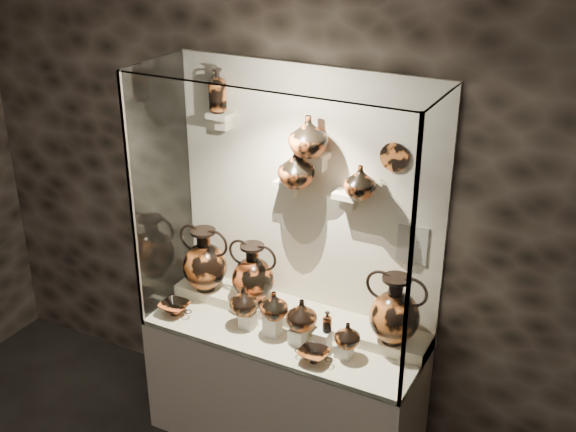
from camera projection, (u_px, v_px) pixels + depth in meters
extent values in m
cube|color=black|center=(309.00, 197.00, 4.31)|extent=(5.00, 0.02, 3.20)
cube|color=beige|center=(284.00, 389.00, 4.55)|extent=(1.70, 0.60, 0.80)
cube|color=#C4B898|center=(284.00, 334.00, 4.38)|extent=(1.68, 0.58, 0.03)
cube|color=#C4B898|center=(297.00, 315.00, 4.50)|extent=(1.70, 0.25, 0.10)
cube|color=beige|center=(308.00, 197.00, 4.30)|extent=(1.70, 0.03, 1.60)
cube|color=white|center=(257.00, 237.00, 3.81)|extent=(1.70, 0.01, 1.60)
cube|color=white|center=(162.00, 190.00, 4.41)|extent=(0.01, 0.60, 1.60)
cube|color=white|center=(429.00, 249.00, 3.69)|extent=(0.01, 0.60, 1.60)
cube|color=white|center=(283.00, 77.00, 3.72)|extent=(1.70, 0.60, 0.01)
cube|color=gray|center=(132.00, 207.00, 4.17)|extent=(0.02, 0.02, 1.60)
cube|color=gray|center=(410.00, 273.00, 3.46)|extent=(0.02, 0.02, 1.60)
cube|color=silver|center=(248.00, 320.00, 4.40)|extent=(0.09, 0.09, 0.10)
cube|color=silver|center=(273.00, 325.00, 4.32)|extent=(0.09, 0.09, 0.13)
cube|color=silver|center=(298.00, 335.00, 4.26)|extent=(0.09, 0.09, 0.09)
cube|color=silver|center=(322.00, 340.00, 4.19)|extent=(0.09, 0.09, 0.12)
cube|color=silver|center=(344.00, 350.00, 4.14)|extent=(0.09, 0.09, 0.08)
cube|color=beige|center=(221.00, 115.00, 4.29)|extent=(0.14, 0.12, 0.04)
cube|color=beige|center=(288.00, 183.00, 4.24)|extent=(0.14, 0.12, 0.04)
cube|color=beige|center=(319.00, 156.00, 4.07)|extent=(0.10, 0.12, 0.04)
cube|color=beige|center=(347.00, 195.00, 4.08)|extent=(0.14, 0.12, 0.04)
imported|color=#A14E1F|center=(244.00, 300.00, 4.34)|extent=(0.19, 0.19, 0.18)
imported|color=#C65423|center=(274.00, 305.00, 4.24)|extent=(0.18, 0.18, 0.18)
imported|color=#A14E1F|center=(302.00, 314.00, 4.21)|extent=(0.23, 0.23, 0.19)
imported|color=#A14E1F|center=(348.00, 335.00, 4.06)|extent=(0.18, 0.18, 0.15)
imported|color=#C65423|center=(296.00, 168.00, 4.11)|extent=(0.27, 0.27, 0.22)
imported|color=#C65423|center=(308.00, 136.00, 3.99)|extent=(0.27, 0.27, 0.23)
imported|color=#C65423|center=(360.00, 182.00, 3.97)|extent=(0.20, 0.20, 0.19)
cylinder|color=#B75924|center=(394.00, 157.00, 3.91)|extent=(0.16, 0.02, 0.16)
cube|color=beige|center=(412.00, 244.00, 4.07)|extent=(0.17, 0.01, 0.23)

